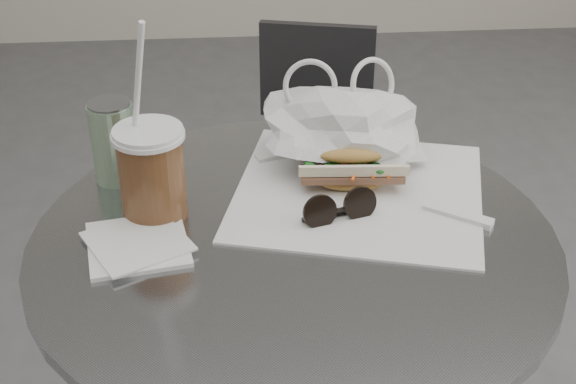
{
  "coord_description": "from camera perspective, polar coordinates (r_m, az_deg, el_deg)",
  "views": [
    {
      "loc": [
        -0.08,
        -0.74,
        1.39
      ],
      "look_at": [
        -0.0,
        0.24,
        0.79
      ],
      "focal_mm": 50.0,
      "sensor_mm": 36.0,
      "label": 1
    }
  ],
  "objects": [
    {
      "name": "sandwich_paper",
      "position": [
        1.26,
        5.04,
        0.05
      ],
      "size": [
        0.46,
        0.44,
        0.0
      ],
      "primitive_type": "cube",
      "rotation": [
        0.0,
        0.0,
        -0.26
      ],
      "color": "white",
      "rests_on": "cafe_table"
    },
    {
      "name": "cafe_table",
      "position": [
        1.33,
        0.36,
        -12.98
      ],
      "size": [
        0.76,
        0.76,
        0.74
      ],
      "color": "slate",
      "rests_on": "ground"
    },
    {
      "name": "sunglasses",
      "position": [
        1.18,
        3.66,
        -1.25
      ],
      "size": [
        0.12,
        0.06,
        0.05
      ],
      "rotation": [
        0.0,
        0.0,
        0.29
      ],
      "color": "black",
      "rests_on": "cafe_table"
    },
    {
      "name": "drink_can",
      "position": [
        1.29,
        -12.3,
        3.52
      ],
      "size": [
        0.07,
        0.07,
        0.13
      ],
      "color": "#5B9D62",
      "rests_on": "cafe_table"
    },
    {
      "name": "plastic_bag",
      "position": [
        1.31,
        3.86,
        4.55
      ],
      "size": [
        0.28,
        0.23,
        0.12
      ],
      "primitive_type": null,
      "rotation": [
        0.0,
        0.0,
        0.18
      ],
      "color": "white",
      "rests_on": "cafe_table"
    },
    {
      "name": "chair_far",
      "position": [
        2.09,
        1.45,
        0.43
      ],
      "size": [
        0.37,
        0.41,
        0.71
      ],
      "rotation": [
        0.0,
        0.0,
        2.91
      ],
      "color": "#2E2E30",
      "rests_on": "ground"
    },
    {
      "name": "banh_mi",
      "position": [
        1.25,
        4.57,
        1.51
      ],
      "size": [
        0.2,
        0.09,
        0.07
      ],
      "rotation": [
        0.0,
        0.0,
        -0.06
      ],
      "color": "tan",
      "rests_on": "sandwich_paper"
    },
    {
      "name": "napkin_stack",
      "position": [
        1.15,
        -10.64,
        -3.62
      ],
      "size": [
        0.17,
        0.17,
        0.01
      ],
      "color": "white",
      "rests_on": "cafe_table"
    },
    {
      "name": "iced_coffee",
      "position": [
        1.18,
        -9.68,
        1.47
      ],
      "size": [
        0.11,
        0.11,
        0.31
      ],
      "color": "brown",
      "rests_on": "cafe_table"
    }
  ]
}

